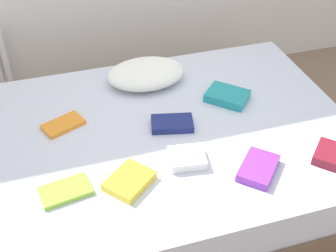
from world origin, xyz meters
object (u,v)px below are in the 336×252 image
(textbook_purple, at_px, (258,168))
(bed, at_px, (171,163))
(textbook_yellow, at_px, (129,181))
(textbook_orange, at_px, (63,125))
(textbook_white, at_px, (187,158))
(textbook_lime, at_px, (66,191))
(textbook_teal, at_px, (227,96))
(textbook_navy, at_px, (172,124))
(pillow, at_px, (146,74))

(textbook_purple, bearing_deg, bed, 78.37)
(bed, xyz_separation_m, textbook_yellow, (-0.30, -0.33, 0.27))
(textbook_orange, height_order, textbook_white, textbook_white)
(textbook_lime, height_order, textbook_white, textbook_white)
(textbook_purple, bearing_deg, textbook_yellow, 124.00)
(textbook_white, bearing_deg, textbook_teal, 55.83)
(textbook_yellow, height_order, textbook_navy, textbook_yellow)
(bed, distance_m, textbook_white, 0.39)
(textbook_lime, xyz_separation_m, textbook_white, (0.60, 0.03, 0.01))
(textbook_navy, bearing_deg, textbook_teal, 33.66)
(textbook_yellow, xyz_separation_m, textbook_navy, (0.32, 0.35, -0.00))
(pillow, height_order, textbook_teal, pillow)
(textbook_yellow, height_order, textbook_orange, textbook_yellow)
(bed, height_order, textbook_lime, textbook_lime)
(textbook_yellow, xyz_separation_m, textbook_white, (0.31, 0.06, 0.00))
(textbook_orange, xyz_separation_m, textbook_navy, (0.56, -0.17, 0.01))
(textbook_navy, bearing_deg, textbook_lime, -139.38)
(textbook_lime, distance_m, textbook_white, 0.60)
(pillow, bearing_deg, textbook_orange, -151.35)
(textbook_white, bearing_deg, textbook_lime, -168.71)
(pillow, bearing_deg, textbook_navy, -87.34)
(bed, height_order, textbook_navy, textbook_navy)
(textbook_lime, relative_size, textbook_orange, 1.06)
(textbook_purple, bearing_deg, textbook_teal, 34.53)
(textbook_purple, height_order, textbook_white, textbook_white)
(pillow, bearing_deg, textbook_teal, -38.67)
(textbook_navy, bearing_deg, textbook_purple, -44.12)
(textbook_orange, relative_size, textbook_teal, 0.93)
(pillow, bearing_deg, textbook_yellow, -109.86)
(bed, bearing_deg, textbook_teal, 22.31)
(bed, bearing_deg, textbook_white, -89.59)
(textbook_yellow, relative_size, textbook_navy, 0.95)
(bed, distance_m, textbook_yellow, 0.53)
(textbook_yellow, bearing_deg, pillow, 30.31)
(textbook_purple, distance_m, textbook_teal, 0.60)
(textbook_yellow, xyz_separation_m, textbook_purple, (0.61, -0.10, 0.00))
(textbook_lime, height_order, textbook_yellow, textbook_yellow)
(pillow, xyz_separation_m, textbook_lime, (-0.59, -0.79, -0.05))
(textbook_purple, bearing_deg, textbook_navy, 76.15)
(textbook_yellow, distance_m, textbook_navy, 0.47)
(pillow, distance_m, textbook_purple, 0.97)
(pillow, distance_m, textbook_navy, 0.47)
(textbook_orange, bearing_deg, textbook_teal, -24.75)
(textbook_lime, bearing_deg, textbook_teal, 15.67)
(textbook_teal, bearing_deg, textbook_lime, -111.15)
(textbook_lime, xyz_separation_m, textbook_navy, (0.61, 0.32, 0.01))
(textbook_orange, distance_m, textbook_purple, 1.06)
(textbook_yellow, bearing_deg, textbook_purple, -48.96)
(textbook_navy, bearing_deg, textbook_white, -79.41)
(bed, relative_size, textbook_white, 11.54)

